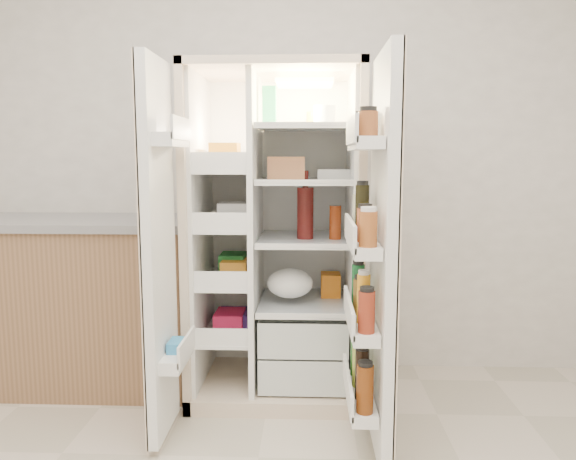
{
  "coord_description": "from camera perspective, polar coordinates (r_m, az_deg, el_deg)",
  "views": [
    {
      "loc": [
        0.22,
        -1.37,
        1.33
      ],
      "look_at": [
        0.12,
        1.25,
        0.97
      ],
      "focal_mm": 34.0,
      "sensor_mm": 36.0,
      "label": 1
    }
  ],
  "objects": [
    {
      "name": "kitchen_counter",
      "position": [
        3.45,
        -20.61,
        -6.86
      ],
      "size": [
        1.35,
        0.72,
        0.98
      ],
      "color": "#8A6445",
      "rests_on": "floor"
    },
    {
      "name": "refrigerator",
      "position": [
        3.08,
        -0.89,
        -3.22
      ],
      "size": [
        0.92,
        0.7,
        1.8
      ],
      "color": "beige",
      "rests_on": "floor"
    },
    {
      "name": "fridge_door",
      "position": [
        2.39,
        9.4,
        -3.34
      ],
      "size": [
        0.17,
        0.58,
        1.72
      ],
      "color": "white",
      "rests_on": "floor"
    },
    {
      "name": "freezer_door",
      "position": [
        2.55,
        -13.29,
        -2.36
      ],
      "size": [
        0.15,
        0.4,
        1.72
      ],
      "color": "white",
      "rests_on": "floor"
    },
    {
      "name": "wall_back",
      "position": [
        3.38,
        -1.51,
        8.06
      ],
      "size": [
        4.0,
        0.02,
        2.7
      ],
      "primitive_type": "cube",
      "color": "white",
      "rests_on": "floor"
    }
  ]
}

